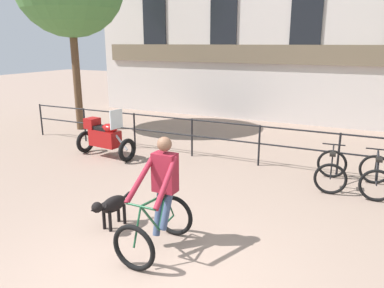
# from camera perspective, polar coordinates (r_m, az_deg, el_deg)

# --- Properties ---
(ground_plane) EXTENTS (60.00, 60.00, 0.00)m
(ground_plane) POSITION_cam_1_polar(r_m,az_deg,el_deg) (5.35, -6.56, -19.36)
(ground_plane) COLOR gray
(canal_railing) EXTENTS (15.05, 0.05, 1.05)m
(canal_railing) POSITION_cam_1_polar(r_m,az_deg,el_deg) (9.50, 10.23, 0.83)
(canal_railing) COLOR black
(canal_railing) RESTS_ON ground_plane
(cyclist_with_bike) EXTENTS (0.70, 1.18, 1.70)m
(cyclist_with_bike) POSITION_cam_1_polar(r_m,az_deg,el_deg) (5.63, -4.96, -8.56)
(cyclist_with_bike) COLOR black
(cyclist_with_bike) RESTS_ON ground_plane
(dog) EXTENTS (0.30, 0.88, 0.57)m
(dog) POSITION_cam_1_polar(r_m,az_deg,el_deg) (6.45, -12.24, -9.20)
(dog) COLOR black
(dog) RESTS_ON ground_plane
(parked_motorcycle) EXTENTS (1.76, 0.82, 1.35)m
(parked_motorcycle) POSITION_cam_1_polar(r_m,az_deg,el_deg) (10.39, -13.18, 1.07)
(parked_motorcycle) COLOR black
(parked_motorcycle) RESTS_ON ground_plane
(parked_bicycle_near_lamp) EXTENTS (0.74, 1.15, 0.86)m
(parked_bicycle_near_lamp) POSITION_cam_1_polar(r_m,az_deg,el_deg) (8.67, 20.45, -3.71)
(parked_bicycle_near_lamp) COLOR black
(parked_bicycle_near_lamp) RESTS_ON ground_plane
(parked_bicycle_mid_left) EXTENTS (0.70, 1.13, 0.86)m
(parked_bicycle_mid_left) POSITION_cam_1_polar(r_m,az_deg,el_deg) (8.66, 26.21, -4.38)
(parked_bicycle_mid_left) COLOR black
(parked_bicycle_mid_left) RESTS_ON ground_plane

